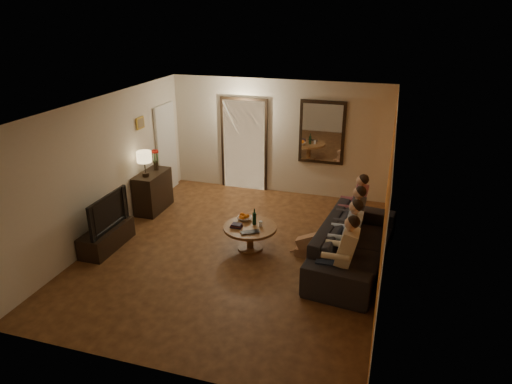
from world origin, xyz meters
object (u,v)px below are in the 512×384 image
(sofa, at_px, (354,244))
(laptop, at_px, (251,233))
(tv, at_px, (103,212))
(person_a, at_px, (342,258))
(person_b, at_px, (347,240))
(dresser, at_px, (153,191))
(wine_bottle, at_px, (254,216))
(person_c, at_px, (351,224))
(table_lamp, at_px, (145,164))
(tv_stand, at_px, (107,238))
(bowl, at_px, (244,218))
(dog, at_px, (310,242))
(person_d, at_px, (354,210))
(coffee_table, at_px, (250,238))

(sofa, height_order, laptop, sofa)
(tv, xyz_separation_m, person_a, (4.20, -0.20, -0.10))
(person_a, relative_size, person_b, 1.00)
(dresser, distance_m, person_a, 4.62)
(wine_bottle, bearing_deg, laptop, -82.50)
(sofa, relative_size, wine_bottle, 8.43)
(sofa, distance_m, wine_bottle, 1.78)
(person_a, distance_m, person_c, 1.20)
(tv, height_order, person_b, person_b)
(sofa, height_order, person_a, person_a)
(dresser, bearing_deg, sofa, -13.51)
(table_lamp, distance_m, person_b, 4.37)
(dresser, distance_m, table_lamp, 0.72)
(tv_stand, height_order, person_a, person_a)
(tv, xyz_separation_m, bowl, (2.31, 0.91, -0.22))
(dog, bearing_deg, laptop, -157.38)
(tv_stand, height_order, tv, tv)
(person_b, height_order, bowl, person_b)
(dresser, bearing_deg, person_d, -1.81)
(sofa, relative_size, person_a, 2.18)
(person_c, xyz_separation_m, bowl, (-1.89, -0.09, -0.12))
(dresser, xyz_separation_m, wine_bottle, (2.54, -0.94, 0.19))
(table_lamp, xyz_separation_m, tv, (0.00, -1.51, -0.40))
(table_lamp, bearing_deg, dog, -12.34)
(coffee_table, height_order, wine_bottle, wine_bottle)
(person_d, distance_m, dog, 1.12)
(table_lamp, bearing_deg, bowl, -14.55)
(dog, relative_size, wine_bottle, 1.81)
(person_a, xyz_separation_m, wine_bottle, (-1.66, 0.99, 0.01))
(tv, height_order, coffee_table, tv)
(dresser, relative_size, sofa, 0.36)
(person_d, bearing_deg, tv, -159.17)
(person_c, xyz_separation_m, wine_bottle, (-1.66, -0.21, 0.01))
(tv, relative_size, laptop, 3.36)
(wine_bottle, bearing_deg, person_d, 25.90)
(wine_bottle, bearing_deg, dresser, 159.69)
(dresser, distance_m, laptop, 2.90)
(person_a, relative_size, bowl, 4.63)
(bowl, distance_m, laptop, 0.57)
(person_b, bearing_deg, laptop, 179.51)
(person_b, height_order, person_d, same)
(tv, distance_m, person_c, 4.32)
(tv_stand, bearing_deg, wine_bottle, 17.31)
(dresser, xyz_separation_m, tv, (0.00, -1.73, 0.29))
(tv_stand, relative_size, tv, 1.05)
(sofa, bearing_deg, dresser, 83.44)
(person_b, bearing_deg, person_d, 90.00)
(table_lamp, xyz_separation_m, coffee_table, (2.49, -0.82, -0.88))
(tv, height_order, bowl, tv)
(dresser, bearing_deg, person_a, -24.72)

